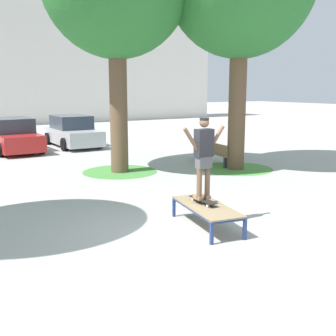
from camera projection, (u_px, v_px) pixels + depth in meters
ground_plane at (184, 234)px, 8.25m from camera, size 120.00×120.00×0.00m
skate_box at (207, 208)px, 8.59m from camera, size 1.10×2.01×0.46m
skateboard at (203, 200)px, 8.72m from camera, size 0.24×0.81×0.09m
skater at (204, 153)px, 8.53m from camera, size 1.00×0.29×1.69m
grass_patch_near_right at (235, 168)px, 14.92m from camera, size 2.65×2.65×0.01m
grass_patch_mid_back at (120, 172)px, 14.38m from camera, size 2.56×2.56×0.01m
car_red at (13, 136)px, 18.83m from camera, size 1.97×4.23×1.50m
car_silver at (72, 132)px, 20.51m from camera, size 1.93×4.21×1.50m
park_bench at (214, 152)px, 15.85m from camera, size 0.78×2.44×0.83m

